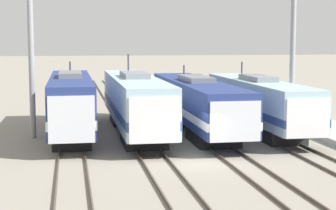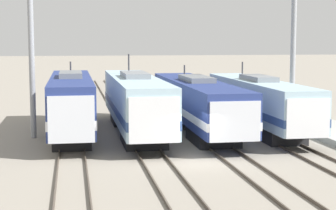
% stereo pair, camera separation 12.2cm
% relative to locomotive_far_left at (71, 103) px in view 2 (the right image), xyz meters
% --- Properties ---
extents(ground_plane, '(400.00, 400.00, 0.00)m').
position_rel_locomotive_far_left_xyz_m(ground_plane, '(6.55, -9.05, -2.21)').
color(ground_plane, gray).
extents(rail_pair_far_left, '(1.51, 120.00, 0.15)m').
position_rel_locomotive_far_left_xyz_m(rail_pair_far_left, '(-0.00, -9.05, -2.14)').
color(rail_pair_far_left, '#4C4238').
rests_on(rail_pair_far_left, ground_plane).
extents(rail_pair_center_left, '(1.51, 120.00, 0.15)m').
position_rel_locomotive_far_left_xyz_m(rail_pair_center_left, '(4.37, -9.05, -2.14)').
color(rail_pair_center_left, '#4C4238').
rests_on(rail_pair_center_left, ground_plane).
extents(rail_pair_center_right, '(1.51, 120.00, 0.15)m').
position_rel_locomotive_far_left_xyz_m(rail_pair_center_right, '(8.73, -9.05, -2.14)').
color(rail_pair_center_right, '#4C4238').
rests_on(rail_pair_center_right, ground_plane).
extents(rail_pair_far_right, '(1.51, 120.00, 0.15)m').
position_rel_locomotive_far_left_xyz_m(rail_pair_far_right, '(13.10, -9.05, -2.14)').
color(rail_pair_far_right, '#4C4238').
rests_on(rail_pair_far_right, ground_plane).
extents(locomotive_far_left, '(2.74, 16.76, 4.86)m').
position_rel_locomotive_far_left_xyz_m(locomotive_far_left, '(0.00, 0.00, 0.00)').
color(locomotive_far_left, black).
rests_on(locomotive_far_left, ground_plane).
extents(locomotive_center_left, '(3.03, 18.52, 5.38)m').
position_rel_locomotive_far_left_xyz_m(locomotive_center_left, '(4.37, 0.13, -0.03)').
color(locomotive_center_left, '#232326').
rests_on(locomotive_center_left, ground_plane).
extents(locomotive_center_right, '(3.12, 19.30, 4.50)m').
position_rel_locomotive_far_left_xyz_m(locomotive_center_right, '(8.73, 0.18, -0.19)').
color(locomotive_center_right, black).
rests_on(locomotive_center_right, ground_plane).
extents(locomotive_far_right, '(2.83, 17.32, 4.77)m').
position_rel_locomotive_far_left_xyz_m(locomotive_far_right, '(13.10, -0.44, -0.17)').
color(locomotive_far_right, '#232326').
rests_on(locomotive_far_right, ground_plane).
extents(catenary_tower_left, '(2.08, 0.37, 10.60)m').
position_rel_locomotive_far_left_xyz_m(catenary_tower_left, '(-2.49, -0.24, 3.23)').
color(catenary_tower_left, gray).
rests_on(catenary_tower_left, ground_plane).
extents(catenary_tower_right, '(2.08, 0.37, 10.60)m').
position_rel_locomotive_far_left_xyz_m(catenary_tower_right, '(15.51, -0.24, 3.23)').
color(catenary_tower_right, gray).
rests_on(catenary_tower_right, ground_plane).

